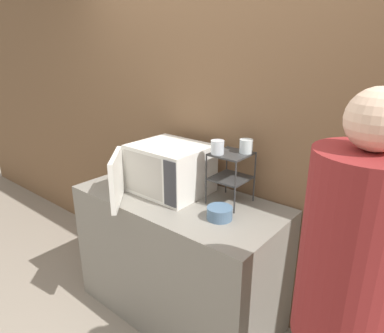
{
  "coord_description": "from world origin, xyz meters",
  "views": [
    {
      "loc": [
        1.42,
        -1.21,
        1.89
      ],
      "look_at": [
        0.1,
        0.38,
        1.17
      ],
      "focal_mm": 32.0,
      "sensor_mm": 36.0,
      "label": 1
    }
  ],
  "objects_px": {
    "glass_front_left": "(217,147)",
    "microwave": "(168,169)",
    "bowl": "(220,213)",
    "glass_back_right": "(246,146)",
    "dish_rack": "(231,167)",
    "person": "(346,298)"
  },
  "relations": [
    {
      "from": "glass_front_left",
      "to": "person",
      "type": "distance_m",
      "value": 1.1
    },
    {
      "from": "glass_front_left",
      "to": "glass_back_right",
      "type": "relative_size",
      "value": 1.0
    },
    {
      "from": "microwave",
      "to": "person",
      "type": "distance_m",
      "value": 1.38
    },
    {
      "from": "glass_front_left",
      "to": "microwave",
      "type": "bearing_deg",
      "value": -171.52
    },
    {
      "from": "bowl",
      "to": "microwave",
      "type": "bearing_deg",
      "value": 168.68
    },
    {
      "from": "glass_front_left",
      "to": "person",
      "type": "bearing_deg",
      "value": -26.53
    },
    {
      "from": "dish_rack",
      "to": "glass_front_left",
      "type": "xyz_separation_m",
      "value": [
        -0.06,
        -0.07,
        0.14
      ]
    },
    {
      "from": "glass_front_left",
      "to": "bowl",
      "type": "xyz_separation_m",
      "value": [
        0.14,
        -0.16,
        -0.34
      ]
    },
    {
      "from": "microwave",
      "to": "bowl",
      "type": "distance_m",
      "value": 0.54
    },
    {
      "from": "dish_rack",
      "to": "glass_front_left",
      "type": "height_order",
      "value": "glass_front_left"
    },
    {
      "from": "glass_front_left",
      "to": "person",
      "type": "relative_size",
      "value": 0.05
    },
    {
      "from": "microwave",
      "to": "glass_back_right",
      "type": "distance_m",
      "value": 0.57
    },
    {
      "from": "microwave",
      "to": "dish_rack",
      "type": "distance_m",
      "value": 0.46
    },
    {
      "from": "bowl",
      "to": "person",
      "type": "distance_m",
      "value": 0.86
    },
    {
      "from": "glass_back_right",
      "to": "person",
      "type": "distance_m",
      "value": 1.07
    },
    {
      "from": "glass_front_left",
      "to": "person",
      "type": "height_order",
      "value": "person"
    },
    {
      "from": "microwave",
      "to": "bowl",
      "type": "xyz_separation_m",
      "value": [
        0.51,
        -0.1,
        -0.13
      ]
    },
    {
      "from": "glass_front_left",
      "to": "bowl",
      "type": "distance_m",
      "value": 0.4
    },
    {
      "from": "bowl",
      "to": "person",
      "type": "bearing_deg",
      "value": -21.26
    },
    {
      "from": "dish_rack",
      "to": "glass_back_right",
      "type": "xyz_separation_m",
      "value": [
        0.06,
        0.06,
        0.14
      ]
    },
    {
      "from": "glass_front_left",
      "to": "glass_back_right",
      "type": "bearing_deg",
      "value": 47.26
    },
    {
      "from": "glass_back_right",
      "to": "dish_rack",
      "type": "bearing_deg",
      "value": -136.06
    }
  ]
}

